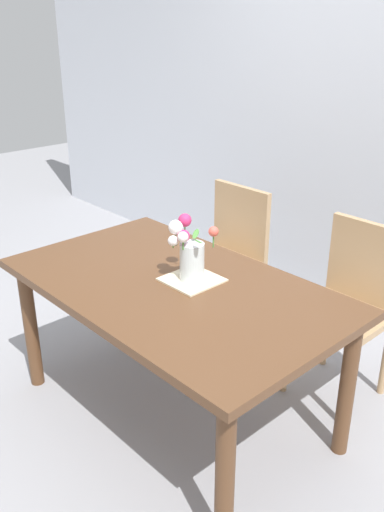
{
  "coord_description": "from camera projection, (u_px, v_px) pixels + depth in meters",
  "views": [
    {
      "loc": [
        1.66,
        -1.43,
        1.81
      ],
      "look_at": [
        0.04,
        0.08,
        0.84
      ],
      "focal_mm": 38.48,
      "sensor_mm": 36.0,
      "label": 1
    }
  ],
  "objects": [
    {
      "name": "chair_right",
      "position": [
        351.0,
        299.0,
        2.74
      ],
      "size": [
        0.42,
        0.42,
        0.9
      ],
      "rotation": [
        0.0,
        0.0,
        3.14
      ],
      "color": "tan",
      "rests_on": "ground_plane"
    },
    {
      "name": "dining_table",
      "position": [
        174.0,
        300.0,
        2.48
      ],
      "size": [
        1.55,
        0.92,
        0.72
      ],
      "color": "brown",
      "rests_on": "ground_plane"
    },
    {
      "name": "chair_left",
      "position": [
        228.0,
        250.0,
        3.31
      ],
      "size": [
        0.42,
        0.42,
        0.9
      ],
      "rotation": [
        0.0,
        0.0,
        3.14
      ],
      "color": "tan",
      "rests_on": "ground_plane"
    },
    {
      "name": "ground_plane",
      "position": [
        176.0,
        413.0,
        2.73
      ],
      "size": [
        12.0,
        12.0,
        0.0
      ],
      "primitive_type": "plane",
      "color": "#939399"
    },
    {
      "name": "back_wall",
      "position": [
        381.0,
        95.0,
        3.17
      ],
      "size": [
        7.0,
        0.1,
        2.8
      ],
      "primitive_type": "cube",
      "color": "silver",
      "rests_on": "ground_plane"
    },
    {
      "name": "flower_vase",
      "position": [
        189.0,
        252.0,
        2.41
      ],
      "size": [
        0.22,
        0.18,
        0.28
      ],
      "color": "silver",
      "rests_on": "placemat"
    },
    {
      "name": "placemat",
      "position": [
        192.0,
        280.0,
        2.46
      ],
      "size": [
        0.23,
        0.23,
        0.01
      ],
      "primitive_type": "cube",
      "color": "beige",
      "rests_on": "dining_table"
    }
  ]
}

